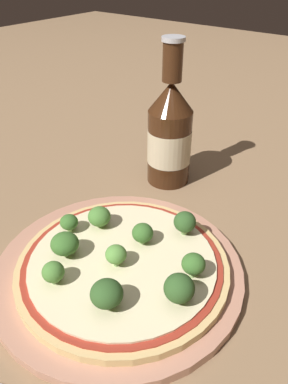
# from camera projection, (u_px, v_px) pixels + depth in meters

# --- Properties ---
(ground_plane) EXTENTS (3.00, 3.00, 0.00)m
(ground_plane) POSITION_uv_depth(u_px,v_px,m) (117.00, 281.00, 0.44)
(ground_plane) COLOR #846647
(plate) EXTENTS (0.29, 0.29, 0.01)m
(plate) POSITION_uv_depth(u_px,v_px,m) (118.00, 269.00, 0.45)
(plate) COLOR tan
(plate) RESTS_ON ground_plane
(pizza) EXTENTS (0.25, 0.25, 0.01)m
(pizza) POSITION_uv_depth(u_px,v_px,m) (121.00, 263.00, 0.44)
(pizza) COLOR tan
(pizza) RESTS_ON plate
(broccoli_floret_0) EXTENTS (0.02, 0.02, 0.03)m
(broccoli_floret_0) POSITION_uv_depth(u_px,v_px,m) (114.00, 253.00, 0.42)
(broccoli_floret_0) COLOR #7A9E5B
(broccoli_floret_0) RESTS_ON pizza
(broccoli_floret_1) EXTENTS (0.03, 0.03, 0.03)m
(broccoli_floret_1) POSITION_uv_depth(u_px,v_px,m) (99.00, 217.00, 0.47)
(broccoli_floret_1) COLOR #7A9E5B
(broccoli_floret_1) RESTS_ON pizza
(broccoli_floret_2) EXTENTS (0.03, 0.03, 0.03)m
(broccoli_floret_2) POSITION_uv_depth(u_px,v_px,m) (178.00, 289.00, 0.37)
(broccoli_floret_2) COLOR #7A9E5B
(broccoli_floret_2) RESTS_ON pizza
(broccoli_floret_3) EXTENTS (0.03, 0.03, 0.03)m
(broccoli_floret_3) POSITION_uv_depth(u_px,v_px,m) (193.00, 264.00, 0.40)
(broccoli_floret_3) COLOR #7A9E5B
(broccoli_floret_3) RESTS_ON pizza
(broccoli_floret_4) EXTENTS (0.03, 0.03, 0.03)m
(broccoli_floret_4) POSITION_uv_depth(u_px,v_px,m) (107.00, 294.00, 0.37)
(broccoli_floret_4) COLOR #7A9E5B
(broccoli_floret_4) RESTS_ON pizza
(broccoli_floret_5) EXTENTS (0.02, 0.02, 0.03)m
(broccoli_floret_5) POSITION_uv_depth(u_px,v_px,m) (53.00, 272.00, 0.39)
(broccoli_floret_5) COLOR #7A9E5B
(broccoli_floret_5) RESTS_ON pizza
(broccoli_floret_6) EXTENTS (0.02, 0.02, 0.02)m
(broccoli_floret_6) POSITION_uv_depth(u_px,v_px,m) (69.00, 222.00, 0.47)
(broccoli_floret_6) COLOR #7A9E5B
(broccoli_floret_6) RESTS_ON pizza
(broccoli_floret_7) EXTENTS (0.03, 0.03, 0.03)m
(broccoli_floret_7) POSITION_uv_depth(u_px,v_px,m) (65.00, 244.00, 0.43)
(broccoli_floret_7) COLOR #7A9E5B
(broccoli_floret_7) RESTS_ON pizza
(broccoli_floret_8) EXTENTS (0.03, 0.03, 0.03)m
(broccoli_floret_8) POSITION_uv_depth(u_px,v_px,m) (185.00, 222.00, 0.46)
(broccoli_floret_8) COLOR #7A9E5B
(broccoli_floret_8) RESTS_ON pizza
(broccoli_floret_9) EXTENTS (0.03, 0.03, 0.03)m
(broccoli_floret_9) POSITION_uv_depth(u_px,v_px,m) (144.00, 234.00, 0.45)
(broccoli_floret_9) COLOR #7A9E5B
(broccoli_floret_9) RESTS_ON pizza
(beer_bottle) EXTENTS (0.07, 0.07, 0.23)m
(beer_bottle) POSITION_uv_depth(u_px,v_px,m) (170.00, 134.00, 0.58)
(beer_bottle) COLOR #381E0F
(beer_bottle) RESTS_ON ground_plane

